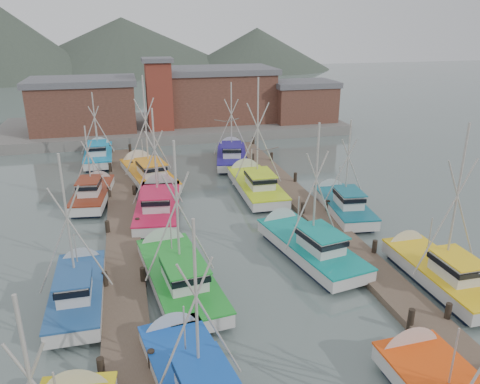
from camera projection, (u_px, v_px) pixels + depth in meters
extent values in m
plane|color=#50605C|center=(240.00, 258.00, 28.98)|extent=(260.00, 260.00, 0.00)
cube|color=brown|center=(124.00, 239.00, 30.98)|extent=(2.20, 46.00, 0.40)
cylinder|color=black|center=(102.00, 374.00, 18.82)|extent=(0.30, 0.30, 1.50)
cylinder|color=black|center=(106.00, 284.00, 25.20)|extent=(0.30, 0.30, 1.50)
cylinder|color=black|center=(108.00, 231.00, 31.58)|extent=(0.30, 0.30, 1.50)
cylinder|color=black|center=(109.00, 196.00, 37.96)|extent=(0.30, 0.30, 1.50)
cylinder|color=black|center=(111.00, 171.00, 44.34)|extent=(0.30, 0.30, 1.50)
cylinder|color=black|center=(111.00, 152.00, 50.73)|extent=(0.30, 0.30, 1.50)
cylinder|color=black|center=(152.00, 365.00, 19.27)|extent=(0.30, 0.30, 1.50)
cylinder|color=black|center=(143.00, 280.00, 25.65)|extent=(0.30, 0.30, 1.50)
cylinder|color=black|center=(138.00, 228.00, 32.03)|extent=(0.30, 0.30, 1.50)
cylinder|color=black|center=(135.00, 194.00, 38.41)|extent=(0.30, 0.30, 1.50)
cylinder|color=black|center=(132.00, 169.00, 44.79)|extent=(0.30, 0.30, 1.50)
cylinder|color=black|center=(130.00, 151.00, 51.18)|extent=(0.30, 0.30, 1.50)
cube|color=brown|center=(320.00, 219.00, 34.14)|extent=(2.20, 46.00, 0.40)
cylinder|color=black|center=(410.00, 323.00, 21.97)|extent=(0.30, 0.30, 1.50)
cylinder|color=black|center=(344.00, 255.00, 28.36)|extent=(0.30, 0.30, 1.50)
cylinder|color=black|center=(303.00, 212.00, 34.74)|extent=(0.30, 0.30, 1.50)
cylinder|color=black|center=(274.00, 183.00, 41.12)|extent=(0.30, 0.30, 1.50)
cylinder|color=black|center=(253.00, 161.00, 47.50)|extent=(0.30, 0.30, 1.50)
cylinder|color=black|center=(237.00, 144.00, 53.88)|extent=(0.30, 0.30, 1.50)
cylinder|color=black|center=(447.00, 317.00, 22.43)|extent=(0.30, 0.30, 1.50)
cylinder|color=black|center=(374.00, 251.00, 28.81)|extent=(0.30, 0.30, 1.50)
cylinder|color=black|center=(327.00, 210.00, 35.19)|extent=(0.30, 0.30, 1.50)
cylinder|color=black|center=(295.00, 181.00, 41.57)|extent=(0.30, 0.30, 1.50)
cylinder|color=black|center=(271.00, 160.00, 47.95)|extent=(0.30, 0.30, 1.50)
cylinder|color=black|center=(253.00, 143.00, 54.33)|extent=(0.30, 0.30, 1.50)
cube|color=slate|center=(174.00, 126.00, 62.51)|extent=(44.00, 16.00, 1.20)
cube|color=brown|center=(84.00, 107.00, 57.05)|extent=(12.00, 8.00, 5.50)
cube|color=slate|center=(81.00, 81.00, 55.99)|extent=(12.72, 8.48, 0.70)
cube|color=brown|center=(217.00, 97.00, 62.59)|extent=(14.00, 9.00, 6.20)
cube|color=slate|center=(217.00, 70.00, 61.40)|extent=(14.84, 9.54, 0.70)
cube|color=brown|center=(302.00, 103.00, 62.63)|extent=(8.00, 6.00, 4.50)
cube|color=slate|center=(303.00, 84.00, 61.73)|extent=(8.48, 6.36, 0.70)
cube|color=maroon|center=(159.00, 96.00, 56.83)|extent=(3.00, 3.00, 8.00)
cube|color=slate|center=(157.00, 60.00, 55.37)|extent=(3.60, 3.60, 0.50)
cone|color=#3E493D|center=(125.00, 68.00, 146.37)|extent=(140.00, 140.00, 30.00)
cone|color=#3E493D|center=(257.00, 68.00, 146.28)|extent=(90.00, 90.00, 24.00)
cube|color=blue|center=(198.00, 381.00, 17.58)|extent=(4.16, 8.67, 0.10)
cone|color=silver|center=(169.00, 330.00, 21.30)|extent=(2.73, 1.53, 2.57)
cube|color=black|center=(206.00, 381.00, 16.46)|extent=(2.21, 2.98, 0.28)
cube|color=blue|center=(206.00, 373.00, 16.33)|extent=(2.35, 3.16, 0.07)
cylinder|color=#B2ACA3|center=(196.00, 307.00, 16.28)|extent=(0.13, 0.13, 6.68)
cylinder|color=#B2ACA3|center=(183.00, 329.00, 16.35)|extent=(2.37, 0.50, 5.22)
cylinder|color=#B2ACA3|center=(211.00, 322.00, 16.75)|extent=(2.37, 0.50, 5.22)
cylinder|color=#B2ACA3|center=(185.00, 331.00, 18.43)|extent=(0.08, 0.08, 2.30)
cone|color=silver|center=(402.00, 347.00, 20.20)|extent=(2.84, 1.20, 2.80)
cylinder|color=#B2ACA3|center=(454.00, 357.00, 17.01)|extent=(0.08, 0.08, 2.50)
cube|color=black|center=(180.00, 289.00, 25.53)|extent=(3.62, 8.38, 0.70)
cube|color=silver|center=(180.00, 278.00, 25.31)|extent=(4.12, 9.52, 0.80)
cube|color=green|center=(179.00, 272.00, 25.18)|extent=(4.22, 9.62, 0.10)
cone|color=silver|center=(162.00, 245.00, 29.40)|extent=(3.00, 1.45, 2.88)
cube|color=silver|center=(184.00, 273.00, 24.01)|extent=(2.19, 2.97, 1.10)
cube|color=black|center=(184.00, 269.00, 23.94)|extent=(2.34, 3.26, 0.28)
cube|color=green|center=(184.00, 262.00, 23.81)|extent=(2.48, 3.46, 0.07)
cylinder|color=#B2ACA3|center=(177.00, 210.00, 23.76)|extent=(0.14, 0.14, 7.31)
cylinder|color=#B2ACA3|center=(167.00, 228.00, 23.85)|extent=(2.61, 0.42, 5.71)
cylinder|color=#B2ACA3|center=(189.00, 224.00, 24.25)|extent=(2.61, 0.42, 5.71)
cylinder|color=#B2ACA3|center=(171.00, 239.00, 26.22)|extent=(0.08, 0.08, 2.57)
cube|color=black|center=(310.00, 257.00, 28.96)|extent=(3.90, 8.07, 0.70)
cube|color=silver|center=(310.00, 248.00, 28.74)|extent=(4.43, 9.17, 0.80)
cube|color=#0B8B82|center=(311.00, 242.00, 28.61)|extent=(4.54, 9.27, 0.10)
cone|color=silver|center=(276.00, 224.00, 32.55)|extent=(2.90, 1.59, 2.75)
cube|color=silver|center=(321.00, 241.00, 27.51)|extent=(2.23, 2.92, 1.10)
cube|color=black|center=(321.00, 237.00, 27.43)|extent=(2.39, 3.20, 0.28)
cube|color=#0B8B82|center=(322.00, 232.00, 27.31)|extent=(2.54, 3.39, 0.07)
cylinder|color=#B2ACA3|center=(316.00, 186.00, 27.18)|extent=(0.14, 0.14, 7.42)
cylinder|color=#B2ACA3|center=(307.00, 201.00, 27.26)|extent=(2.62, 0.58, 5.80)
cylinder|color=#B2ACA3|center=(323.00, 198.00, 27.70)|extent=(2.62, 0.58, 5.80)
cylinder|color=#B2ACA3|center=(298.00, 215.00, 29.54)|extent=(0.08, 0.08, 2.45)
cube|color=black|center=(79.00, 304.00, 24.15)|extent=(2.16, 6.63, 0.70)
cube|color=silver|center=(78.00, 293.00, 23.93)|extent=(2.45, 7.54, 0.80)
cube|color=#214F8D|center=(77.00, 287.00, 23.80)|extent=(2.52, 7.61, 0.10)
cone|color=silver|center=(83.00, 261.00, 27.41)|extent=(2.35, 1.10, 2.35)
cube|color=silver|center=(74.00, 286.00, 22.78)|extent=(1.52, 2.26, 1.10)
cube|color=black|center=(74.00, 282.00, 22.70)|extent=(1.62, 2.49, 0.28)
cube|color=#214F8D|center=(73.00, 276.00, 22.58)|extent=(1.71, 2.64, 0.07)
cylinder|color=#B2ACA3|center=(68.00, 224.00, 22.44)|extent=(0.11, 0.11, 7.05)
cylinder|color=#B2ACA3|center=(59.00, 241.00, 22.61)|extent=(2.51, 0.09, 5.51)
cylinder|color=#B2ACA3|center=(81.00, 239.00, 22.84)|extent=(2.51, 0.09, 5.51)
cylinder|color=#B2ACA3|center=(76.00, 253.00, 24.62)|extent=(0.07, 0.07, 2.26)
cube|color=black|center=(440.00, 285.00, 25.94)|extent=(2.37, 7.09, 0.70)
cube|color=silver|center=(442.00, 274.00, 25.72)|extent=(2.69, 8.06, 0.80)
cube|color=yellow|center=(443.00, 268.00, 25.59)|extent=(2.77, 8.14, 0.10)
cone|color=silver|center=(401.00, 245.00, 29.43)|extent=(2.55, 1.11, 2.54)
cube|color=silver|center=(456.00, 267.00, 24.52)|extent=(1.66, 2.42, 1.10)
cube|color=black|center=(457.00, 264.00, 24.44)|extent=(1.76, 2.66, 0.28)
cube|color=yellow|center=(458.00, 257.00, 24.31)|extent=(1.87, 2.82, 0.07)
cylinder|color=#B2ACA3|center=(457.00, 200.00, 24.05)|extent=(0.12, 0.12, 8.08)
cylinder|color=#B2ACA3|center=(445.00, 218.00, 24.25)|extent=(2.88, 0.10, 6.31)
cylinder|color=#B2ACA3|center=(463.00, 216.00, 24.50)|extent=(2.88, 0.10, 6.31)
cylinder|color=#B2ACA3|center=(430.00, 237.00, 26.49)|extent=(0.07, 0.07, 2.35)
cube|color=black|center=(159.00, 214.00, 35.40)|extent=(3.68, 8.45, 0.70)
cube|color=silver|center=(158.00, 206.00, 35.18)|extent=(4.19, 9.60, 0.80)
cube|color=#CF133F|center=(158.00, 202.00, 35.05)|extent=(4.29, 9.70, 0.10)
cone|color=silver|center=(161.00, 188.00, 39.56)|extent=(3.02, 1.46, 2.90)
cube|color=silver|center=(157.00, 200.00, 33.81)|extent=(2.22, 3.00, 1.10)
cube|color=black|center=(157.00, 197.00, 33.73)|extent=(2.37, 3.29, 0.28)
cube|color=#CF133F|center=(156.00, 192.00, 33.61)|extent=(2.51, 3.49, 0.07)
cylinder|color=#B2ACA3|center=(155.00, 157.00, 33.66)|extent=(0.15, 0.15, 7.03)
cylinder|color=#B2ACA3|center=(147.00, 168.00, 33.88)|extent=(2.51, 0.42, 5.50)
cylinder|color=#B2ACA3|center=(164.00, 168.00, 34.01)|extent=(2.51, 0.42, 5.50)
cylinder|color=#B2ACA3|center=(158.00, 179.00, 36.19)|extent=(0.08, 0.08, 2.59)
cube|color=black|center=(256.00, 193.00, 39.69)|extent=(2.76, 8.19, 0.70)
cube|color=silver|center=(256.00, 186.00, 39.47)|extent=(3.14, 9.30, 0.80)
cube|color=#C5E81B|center=(256.00, 182.00, 39.34)|extent=(3.23, 9.40, 0.10)
cone|color=silver|center=(244.00, 172.00, 43.75)|extent=(2.91, 1.14, 2.89)
cube|color=silver|center=(260.00, 180.00, 38.12)|extent=(1.91, 2.80, 1.10)
cube|color=black|center=(260.00, 177.00, 38.05)|extent=(2.03, 3.08, 0.28)
cube|color=#C5E81B|center=(260.00, 173.00, 37.92)|extent=(2.15, 3.27, 0.07)
cylinder|color=#B2ACA3|center=(258.00, 132.00, 37.68)|extent=(0.13, 0.13, 8.63)
cylinder|color=#B2ACA3|center=(250.00, 144.00, 37.90)|extent=(3.07, 0.14, 6.74)
cylinder|color=#B2ACA3|center=(264.00, 144.00, 38.15)|extent=(3.07, 0.14, 6.74)
cylinder|color=#B2ACA3|center=(252.00, 163.00, 40.44)|extent=(0.08, 0.08, 2.58)
cube|color=black|center=(94.00, 202.00, 37.84)|extent=(2.93, 6.78, 0.70)
cube|color=silver|center=(93.00, 194.00, 37.61)|extent=(3.33, 7.70, 0.80)
cube|color=maroon|center=(92.00, 190.00, 37.48)|extent=(3.42, 7.78, 0.10)
cone|color=silver|center=(100.00, 181.00, 41.14)|extent=(2.45, 1.38, 2.33)
cube|color=silver|center=(89.00, 187.00, 36.45)|extent=(1.77, 2.41, 1.10)
cube|color=black|center=(89.00, 184.00, 36.37)|extent=(1.89, 2.64, 0.28)
cube|color=maroon|center=(89.00, 180.00, 36.25)|extent=(2.01, 2.80, 0.07)
cylinder|color=#B2ACA3|center=(88.00, 159.00, 36.44)|extent=(0.12, 0.12, 5.23)
cylinder|color=#B2ACA3|center=(82.00, 167.00, 36.59)|extent=(1.88, 0.32, 4.09)
cylinder|color=#B2ACA3|center=(96.00, 166.00, 36.71)|extent=(1.88, 0.32, 4.09)
cylinder|color=#B2ACA3|center=(93.00, 170.00, 38.31)|extent=(0.07, 0.07, 2.24)
cube|color=black|center=(343.00, 214.00, 35.48)|extent=(2.98, 6.98, 0.70)
cube|color=silver|center=(344.00, 206.00, 35.25)|extent=(3.38, 7.94, 0.80)
cube|color=#116174|center=(344.00, 201.00, 35.12)|extent=(3.47, 8.02, 0.10)
cone|color=silver|center=(328.00, 191.00, 38.89)|extent=(2.54, 1.37, 2.43)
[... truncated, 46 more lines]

